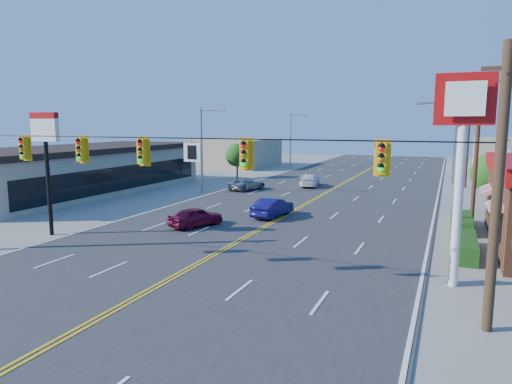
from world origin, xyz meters
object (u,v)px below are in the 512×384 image
at_px(kfc_pylon, 462,137).
at_px(car_blue, 273,208).
at_px(car_silver, 247,185).
at_px(signal_span, 164,165).
at_px(pizza_hut_sign, 46,148).
at_px(car_magenta, 196,218).
at_px(car_white, 310,181).

height_order(kfc_pylon, car_blue, kfc_pylon).
bearing_deg(car_silver, signal_span, 125.04).
xyz_separation_m(kfc_pylon, pizza_hut_sign, (-22.00, 0.00, -0.86)).
xyz_separation_m(pizza_hut_sign, car_magenta, (6.88, 5.12, -4.55)).
bearing_deg(pizza_hut_sign, signal_span, -20.19).
relative_size(kfc_pylon, car_silver, 2.04).
height_order(signal_span, pizza_hut_sign, signal_span).
bearing_deg(pizza_hut_sign, car_white, 72.40).
bearing_deg(kfc_pylon, car_magenta, 161.28).
bearing_deg(car_blue, pizza_hut_sign, 51.15).
height_order(kfc_pylon, car_silver, kfc_pylon).
xyz_separation_m(signal_span, kfc_pylon, (11.12, 4.00, 1.16)).
xyz_separation_m(signal_span, car_silver, (-7.60, 25.14, -4.31)).
height_order(car_white, car_silver, car_white).
distance_m(kfc_pylon, car_blue, 16.24).
height_order(car_blue, car_white, car_blue).
bearing_deg(car_silver, car_white, -117.19).
bearing_deg(kfc_pylon, car_blue, 139.77).
distance_m(car_magenta, car_blue, 5.87).
distance_m(pizza_hut_sign, car_blue, 14.98).
bearing_deg(car_blue, kfc_pylon, 147.06).
relative_size(car_white, car_silver, 1.05).
distance_m(pizza_hut_sign, car_silver, 21.88).
distance_m(signal_span, car_blue, 14.54).
distance_m(kfc_pylon, car_white, 29.95).
relative_size(car_blue, car_silver, 0.97).
relative_size(pizza_hut_sign, car_silver, 1.64).
bearing_deg(car_blue, car_magenta, 61.73).
xyz_separation_m(pizza_hut_sign, car_silver, (3.28, 21.14, -4.60)).
bearing_deg(car_white, kfc_pylon, 107.61).
bearing_deg(car_magenta, signal_span, 135.11).
xyz_separation_m(car_magenta, car_blue, (3.42, 4.78, 0.04)).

